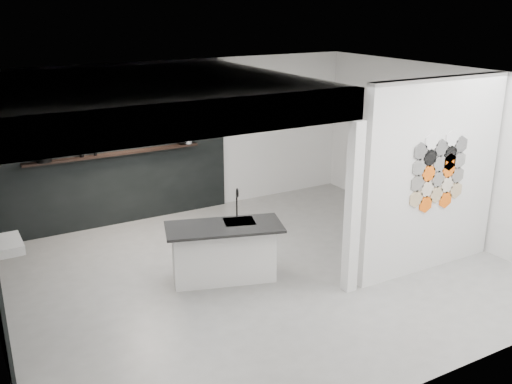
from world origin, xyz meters
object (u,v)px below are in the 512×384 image
object	(u,v)px
kitchen_island	(224,251)
utensil_cup	(82,154)
bottle_dark	(95,151)
wall_basin	(5,245)
glass_vase	(188,140)
stockpot	(43,156)
kettle	(181,140)
partition_panel	(432,177)
glass_bowl	(188,141)

from	to	relation	value
kitchen_island	utensil_cup	world-z (taller)	utensil_cup
bottle_dark	wall_basin	bearing A→B (deg)	-129.71
utensil_cup	glass_vase	bearing A→B (deg)	0.00
stockpot	bottle_dark	size ratio (longest dim) A/B	1.77
wall_basin	kettle	world-z (taller)	kettle
partition_panel	bottle_dark	distance (m)	5.39
kitchen_island	kettle	bearing A→B (deg)	96.62
kitchen_island	stockpot	distance (m)	3.45
kettle	bottle_dark	bearing A→B (deg)	-159.25
stockpot	bottle_dark	xyz separation A→B (m)	(0.82, 0.00, -0.03)
kettle	bottle_dark	world-z (taller)	kettle
bottle_dark	partition_panel	bearing A→B (deg)	-45.86
bottle_dark	utensil_cup	world-z (taller)	bottle_dark
kettle	partition_panel	bearing A→B (deg)	-39.47
glass_vase	kitchen_island	bearing A→B (deg)	-103.80
bottle_dark	kettle	bearing A→B (deg)	0.00
utensil_cup	kitchen_island	bearing A→B (deg)	-66.03
partition_panel	glass_vase	world-z (taller)	partition_panel
wall_basin	kitchen_island	size ratio (longest dim) A/B	0.35
glass_bowl	glass_vase	bearing A→B (deg)	0.00
kettle	bottle_dark	size ratio (longest dim) A/B	1.40
partition_panel	utensil_cup	bearing A→B (deg)	135.80
glass_bowl	bottle_dark	xyz separation A→B (m)	(-1.68, 0.00, 0.02)
partition_panel	utensil_cup	xyz separation A→B (m)	(-3.97, 3.87, -0.03)
bottle_dark	kitchen_island	bearing A→B (deg)	-70.05
glass_bowl	partition_panel	bearing A→B (deg)	-61.77
kettle	utensil_cup	xyz separation A→B (m)	(-1.76, 0.00, -0.04)
glass_bowl	kettle	bearing A→B (deg)	180.00
glass_bowl	utensil_cup	bearing A→B (deg)	180.00
glass_vase	bottle_dark	size ratio (longest dim) A/B	0.88
glass_bowl	kitchen_island	bearing A→B (deg)	-103.80
partition_panel	stockpot	xyz separation A→B (m)	(-4.57, 3.87, 0.02)
kitchen_island	glass_bowl	size ratio (longest dim) A/B	13.44
stockpot	kettle	size ratio (longest dim) A/B	1.26
glass_vase	bottle_dark	world-z (taller)	bottle_dark
kitchen_island	kettle	size ratio (longest dim) A/B	8.96
partition_panel	glass_bowl	bearing A→B (deg)	118.23
stockpot	glass_vase	world-z (taller)	stockpot
wall_basin	stockpot	world-z (taller)	stockpot
glass_vase	bottle_dark	xyz separation A→B (m)	(-1.68, 0.00, 0.01)
glass_vase	utensil_cup	xyz separation A→B (m)	(-1.90, 0.00, -0.01)
wall_basin	partition_panel	bearing A→B (deg)	-18.23
stockpot	bottle_dark	bearing A→B (deg)	0.00
wall_basin	kettle	bearing A→B (deg)	32.41
partition_panel	wall_basin	size ratio (longest dim) A/B	4.67
stockpot	utensil_cup	world-z (taller)	stockpot
bottle_dark	utensil_cup	xyz separation A→B (m)	(-0.22, 0.00, -0.02)
partition_panel	kettle	bearing A→B (deg)	119.78
kettle	glass_vase	distance (m)	0.14
glass_bowl	bottle_dark	distance (m)	1.68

